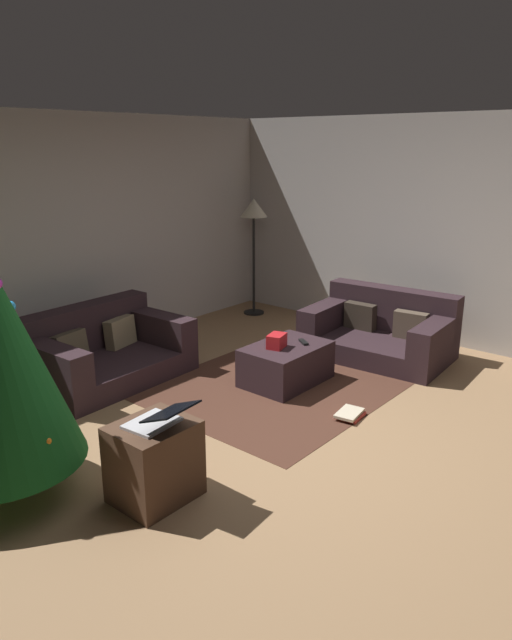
{
  "coord_description": "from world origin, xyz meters",
  "views": [
    {
      "loc": [
        -3.39,
        -2.51,
        2.27
      ],
      "look_at": [
        0.46,
        0.75,
        0.75
      ],
      "focal_mm": 32.95,
      "sensor_mm": 36.0,
      "label": 1
    }
  ],
  "objects_px": {
    "tv_remote": "(304,342)",
    "ottoman": "(286,364)",
    "couch_left": "(102,352)",
    "corner_lamp": "(254,217)",
    "couch_right": "(382,331)",
    "gift_box": "(277,341)",
    "side_table": "(154,461)",
    "laptop": "(159,419)",
    "book_stack": "(350,414)"
  },
  "relations": [
    {
      "from": "side_table",
      "to": "ottoman",
      "type": "bearing_deg",
      "value": 14.22
    },
    {
      "from": "tv_remote",
      "to": "corner_lamp",
      "type": "height_order",
      "value": "corner_lamp"
    },
    {
      "from": "tv_remote",
      "to": "corner_lamp",
      "type": "xyz_separation_m",
      "value": [
        1.5,
        1.93,
        0.94
      ]
    },
    {
      "from": "couch_left",
      "to": "gift_box",
      "type": "relative_size",
      "value": 8.02
    },
    {
      "from": "ottoman",
      "to": "book_stack",
      "type": "xyz_separation_m",
      "value": [
        -0.27,
        -0.9,
        -0.16
      ]
    },
    {
      "from": "book_stack",
      "to": "corner_lamp",
      "type": "bearing_deg",
      "value": 54.77
    },
    {
      "from": "couch_right",
      "to": "side_table",
      "type": "relative_size",
      "value": 2.93
    },
    {
      "from": "ottoman",
      "to": "couch_right",
      "type": "bearing_deg",
      "value": -13.56
    },
    {
      "from": "couch_right",
      "to": "ottoman",
      "type": "xyz_separation_m",
      "value": [
        -1.33,
        0.32,
        -0.08
      ]
    },
    {
      "from": "tv_remote",
      "to": "laptop",
      "type": "bearing_deg",
      "value": -133.05
    },
    {
      "from": "side_table",
      "to": "book_stack",
      "type": "relative_size",
      "value": 1.8
    },
    {
      "from": "couch_right",
      "to": "tv_remote",
      "type": "xyz_separation_m",
      "value": [
        -1.16,
        0.23,
        0.13
      ]
    },
    {
      "from": "tv_remote",
      "to": "corner_lamp",
      "type": "bearing_deg",
      "value": 86.24
    },
    {
      "from": "side_table",
      "to": "laptop",
      "type": "bearing_deg",
      "value": -84.48
    },
    {
      "from": "couch_right",
      "to": "book_stack",
      "type": "relative_size",
      "value": 5.26
    },
    {
      "from": "couch_right",
      "to": "gift_box",
      "type": "height_order",
      "value": "couch_right"
    },
    {
      "from": "couch_left",
      "to": "book_stack",
      "type": "relative_size",
      "value": 5.28
    },
    {
      "from": "side_table",
      "to": "book_stack",
      "type": "bearing_deg",
      "value": -10.84
    },
    {
      "from": "couch_left",
      "to": "book_stack",
      "type": "xyz_separation_m",
      "value": [
        0.82,
        -2.39,
        -0.24
      ]
    },
    {
      "from": "gift_box",
      "to": "corner_lamp",
      "type": "relative_size",
      "value": 0.13
    },
    {
      "from": "gift_box",
      "to": "side_table",
      "type": "bearing_deg",
      "value": -164.14
    },
    {
      "from": "ottoman",
      "to": "tv_remote",
      "type": "xyz_separation_m",
      "value": [
        0.16,
        -0.09,
        0.2
      ]
    },
    {
      "from": "gift_box",
      "to": "book_stack",
      "type": "bearing_deg",
      "value": -99.43
    },
    {
      "from": "couch_left",
      "to": "gift_box",
      "type": "distance_m",
      "value": 1.77
    },
    {
      "from": "laptop",
      "to": "ottoman",
      "type": "bearing_deg",
      "value": 15.86
    },
    {
      "from": "couch_right",
      "to": "corner_lamp",
      "type": "xyz_separation_m",
      "value": [
        0.34,
        2.16,
        1.07
      ]
    },
    {
      "from": "tv_remote",
      "to": "ottoman",
      "type": "bearing_deg",
      "value": -173.59
    },
    {
      "from": "laptop",
      "to": "corner_lamp",
      "type": "distance_m",
      "value": 4.58
    },
    {
      "from": "gift_box",
      "to": "book_stack",
      "type": "height_order",
      "value": "gift_box"
    },
    {
      "from": "laptop",
      "to": "book_stack",
      "type": "height_order",
      "value": "laptop"
    },
    {
      "from": "book_stack",
      "to": "couch_right",
      "type": "bearing_deg",
      "value": 19.94
    },
    {
      "from": "book_stack",
      "to": "corner_lamp",
      "type": "xyz_separation_m",
      "value": [
        1.93,
        2.74,
        1.31
      ]
    },
    {
      "from": "book_stack",
      "to": "gift_box",
      "type": "bearing_deg",
      "value": 80.57
    },
    {
      "from": "side_table",
      "to": "book_stack",
      "type": "height_order",
      "value": "side_table"
    },
    {
      "from": "couch_left",
      "to": "tv_remote",
      "type": "bearing_deg",
      "value": 126.02
    },
    {
      "from": "couch_left",
      "to": "corner_lamp",
      "type": "xyz_separation_m",
      "value": [
        2.76,
        0.34,
        1.07
      ]
    },
    {
      "from": "gift_box",
      "to": "side_table",
      "type": "xyz_separation_m",
      "value": [
        -2.02,
        -0.58,
        -0.18
      ]
    },
    {
      "from": "couch_left",
      "to": "ottoman",
      "type": "xyz_separation_m",
      "value": [
        1.09,
        -1.49,
        -0.08
      ]
    },
    {
      "from": "ottoman",
      "to": "gift_box",
      "type": "bearing_deg",
      "value": 163.03
    },
    {
      "from": "couch_right",
      "to": "corner_lamp",
      "type": "bearing_deg",
      "value": -12.99
    },
    {
      "from": "couch_right",
      "to": "book_stack",
      "type": "bearing_deg",
      "value": 105.88
    },
    {
      "from": "couch_left",
      "to": "laptop",
      "type": "xyz_separation_m",
      "value": [
        -1.04,
        -2.1,
        0.32
      ]
    },
    {
      "from": "side_table",
      "to": "corner_lamp",
      "type": "height_order",
      "value": "corner_lamp"
    },
    {
      "from": "tv_remote",
      "to": "corner_lamp",
      "type": "relative_size",
      "value": 0.1
    },
    {
      "from": "couch_right",
      "to": "ottoman",
      "type": "height_order",
      "value": "couch_right"
    },
    {
      "from": "corner_lamp",
      "to": "couch_right",
      "type": "bearing_deg",
      "value": -98.93
    },
    {
      "from": "tv_remote",
      "to": "laptop",
      "type": "xyz_separation_m",
      "value": [
        -2.29,
        -0.52,
        0.2
      ]
    },
    {
      "from": "couch_left",
      "to": "tv_remote",
      "type": "relative_size",
      "value": 9.88
    },
    {
      "from": "couch_left",
      "to": "couch_right",
      "type": "xyz_separation_m",
      "value": [
        2.42,
        -1.82,
        -0.0
      ]
    },
    {
      "from": "corner_lamp",
      "to": "gift_box",
      "type": "bearing_deg",
      "value": -134.57
    }
  ]
}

